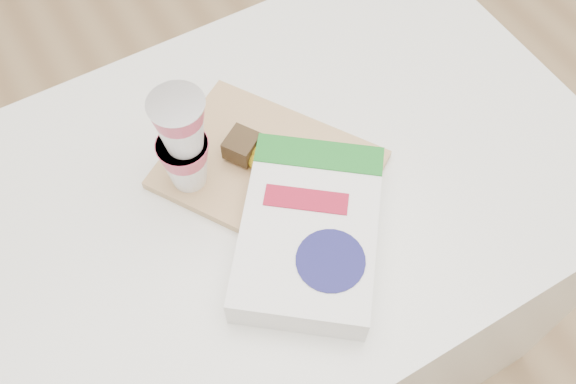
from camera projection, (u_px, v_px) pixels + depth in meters
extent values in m
plane|color=tan|center=(278.00, 342.00, 1.65)|extent=(4.00, 4.00, 0.00)
cube|color=white|center=(276.00, 282.00, 1.31)|extent=(1.04, 0.69, 0.78)
cube|color=tan|center=(269.00, 170.00, 0.98)|extent=(0.36, 0.38, 0.02)
cube|color=#382816|center=(242.00, 146.00, 0.97)|extent=(0.06, 0.06, 0.03)
ellipsoid|color=gold|center=(278.00, 178.00, 0.94)|extent=(0.07, 0.16, 0.05)
sphere|color=#382816|center=(314.00, 207.00, 0.92)|extent=(0.01, 0.01, 0.01)
ellipsoid|color=gold|center=(288.00, 164.00, 0.95)|extent=(0.12, 0.14, 0.05)
sphere|color=#382816|center=(332.00, 181.00, 0.94)|extent=(0.01, 0.01, 0.01)
cylinder|color=silver|center=(175.00, 103.00, 0.81)|extent=(0.08, 0.08, 0.00)
cube|color=white|center=(309.00, 232.00, 0.90)|extent=(0.32, 0.33, 0.06)
cube|color=#187021|center=(319.00, 154.00, 0.93)|extent=(0.18, 0.15, 0.00)
cylinder|color=#171655|center=(331.00, 260.00, 0.85)|extent=(0.13, 0.13, 0.00)
cube|color=maroon|center=(306.00, 200.00, 0.89)|extent=(0.11, 0.10, 0.00)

